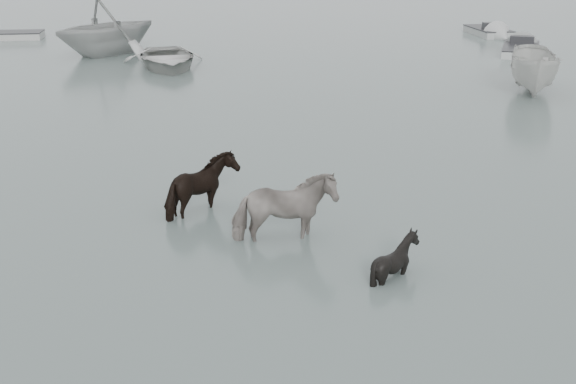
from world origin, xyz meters
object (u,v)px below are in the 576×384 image
object	(u,v)px
pony_pinto	(284,201)
pony_black	(396,245)
rowboat_lead	(166,55)
pony_dark	(203,180)

from	to	relation	value
pony_pinto	pony_black	bearing A→B (deg)	-137.87
pony_black	pony_pinto	bearing A→B (deg)	50.30
rowboat_lead	pony_dark	bearing A→B (deg)	-93.11
pony_pinto	pony_dark	world-z (taller)	pony_pinto
pony_black	pony_dark	bearing A→B (deg)	48.48
pony_dark	pony_black	world-z (taller)	pony_dark
pony_dark	rowboat_lead	bearing A→B (deg)	25.94
rowboat_lead	pony_black	bearing A→B (deg)	-84.97
pony_black	rowboat_lead	bearing A→B (deg)	16.92
pony_pinto	pony_black	xyz separation A→B (m)	(2.03, -1.30, -0.26)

